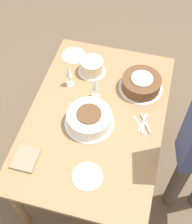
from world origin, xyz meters
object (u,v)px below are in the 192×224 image
object	(u,v)px
cake_back_decorated	(92,67)
wine_glass_near	(69,73)
cake_center_white	(89,118)
cake_front_chocolate	(141,83)
wine_glass_far	(95,85)

from	to	relation	value
cake_back_decorated	wine_glass_near	world-z (taller)	wine_glass_near
cake_center_white	cake_back_decorated	size ratio (longest dim) A/B	1.61
cake_front_chocolate	cake_back_decorated	bearing A→B (deg)	79.91
cake_center_white	cake_front_chocolate	xyz separation A→B (m)	(0.41, -0.29, -0.00)
wine_glass_near	wine_glass_far	distance (m)	0.23
wine_glass_far	wine_glass_near	bearing A→B (deg)	72.74
cake_back_decorated	cake_center_white	bearing A→B (deg)	-167.05
wine_glass_near	cake_front_chocolate	bearing A→B (deg)	-79.45
cake_back_decorated	wine_glass_near	bearing A→B (deg)	142.92
cake_back_decorated	wine_glass_far	xyz separation A→B (m)	(-0.24, -0.09, 0.08)
wine_glass_far	cake_back_decorated	bearing A→B (deg)	21.00
wine_glass_near	cake_center_white	bearing A→B (deg)	-142.20
cake_front_chocolate	wine_glass_near	distance (m)	0.55
wine_glass_far	cake_front_chocolate	bearing A→B (deg)	-61.68
cake_center_white	cake_back_decorated	xyz separation A→B (m)	(0.48, 0.11, 0.00)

